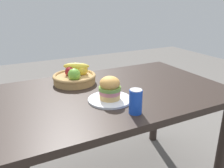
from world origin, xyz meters
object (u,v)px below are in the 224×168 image
Objects in this scene: plate at (110,99)px; sandwich at (110,88)px; soda_can at (136,102)px; fruit_basket at (75,77)px.

sandwich is at bearing -116.57° from plate.
sandwich reaches higher than soda_can.
soda_can is at bearing -77.61° from plate.
fruit_basket is at bearing 101.76° from sandwich.
fruit_basket is at bearing 101.76° from plate.
sandwich reaches higher than plate.
plate is 0.85× the size of fruit_basket.
plate is at bearing -78.24° from fruit_basket.
fruit_basket is (-0.12, 0.57, -0.02)m from soda_can.
soda_can is 0.58m from fruit_basket.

